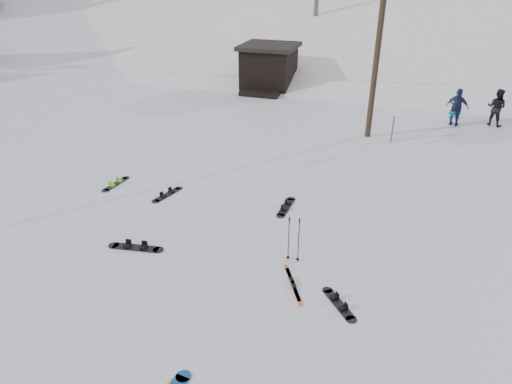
% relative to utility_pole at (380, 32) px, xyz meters
% --- Properties ---
extents(ground, '(200.00, 200.00, 0.00)m').
position_rel_utility_pole_xyz_m(ground, '(-2.00, -14.00, -4.68)').
color(ground, white).
rests_on(ground, ground).
extents(ski_slope, '(60.00, 85.24, 65.97)m').
position_rel_utility_pole_xyz_m(ski_slope, '(-2.00, 41.00, -16.68)').
color(ski_slope, white).
rests_on(ski_slope, ground).
extents(ridge_left, '(47.54, 95.03, 58.38)m').
position_rel_utility_pole_xyz_m(ridge_left, '(-38.00, 34.00, -15.68)').
color(ridge_left, white).
rests_on(ridge_left, ground).
extents(treeline_left, '(20.00, 64.00, 10.00)m').
position_rel_utility_pole_xyz_m(treeline_left, '(-36.00, 26.00, -4.68)').
color(treeline_left, black).
rests_on(treeline_left, ground).
extents(treeline_crest, '(50.00, 6.00, 10.00)m').
position_rel_utility_pole_xyz_m(treeline_crest, '(-2.00, 72.00, -4.68)').
color(treeline_crest, black).
rests_on(treeline_crest, ski_slope).
extents(utility_pole, '(2.00, 0.26, 9.00)m').
position_rel_utility_pole_xyz_m(utility_pole, '(0.00, 0.00, 0.00)').
color(utility_pole, '#3A2819').
rests_on(utility_pole, ground).
extents(trail_sign, '(0.50, 0.09, 1.85)m').
position_rel_utility_pole_xyz_m(trail_sign, '(1.10, -0.42, -3.41)').
color(trail_sign, '#595B60').
rests_on(trail_sign, ground).
extents(lift_hut, '(3.40, 4.10, 2.75)m').
position_rel_utility_pole_xyz_m(lift_hut, '(-7.00, 6.94, -3.32)').
color(lift_hut, black).
rests_on(lift_hut, ground).
extents(hero_skis, '(0.88, 1.54, 0.09)m').
position_rel_utility_pole_xyz_m(hero_skis, '(-0.65, -11.79, -4.66)').
color(hero_skis, '#D74E16').
rests_on(hero_skis, ground).
extents(ski_poles, '(0.38, 0.10, 1.37)m').
position_rel_utility_pole_xyz_m(ski_poles, '(-0.92, -10.76, -3.98)').
color(ski_poles, black).
rests_on(ski_poles, ground).
extents(board_scatter_a, '(1.67, 0.52, 0.12)m').
position_rel_utility_pole_xyz_m(board_scatter_a, '(-5.40, -11.61, -4.65)').
color(board_scatter_a, black).
rests_on(board_scatter_a, ground).
extents(board_scatter_b, '(0.58, 1.44, 0.10)m').
position_rel_utility_pole_xyz_m(board_scatter_b, '(-6.12, -8.34, -4.65)').
color(board_scatter_b, black).
rests_on(board_scatter_b, ground).
extents(board_scatter_c, '(0.38, 1.45, 0.10)m').
position_rel_utility_pole_xyz_m(board_scatter_c, '(-8.35, -8.18, -4.65)').
color(board_scatter_c, black).
rests_on(board_scatter_c, ground).
extents(board_scatter_d, '(0.99, 1.13, 0.10)m').
position_rel_utility_pole_xyz_m(board_scatter_d, '(0.60, -12.19, -4.66)').
color(board_scatter_d, black).
rests_on(board_scatter_d, ground).
extents(board_scatter_f, '(0.33, 1.54, 0.11)m').
position_rel_utility_pole_xyz_m(board_scatter_f, '(-1.87, -7.90, -4.65)').
color(board_scatter_f, black).
rests_on(board_scatter_f, ground).
extents(skier_teal, '(0.72, 0.56, 1.77)m').
position_rel_utility_pole_xyz_m(skier_teal, '(3.90, 3.04, -3.80)').
color(skier_teal, '#0C567B').
rests_on(skier_teal, ground).
extents(skier_dark, '(1.10, 1.01, 1.84)m').
position_rel_utility_pole_xyz_m(skier_dark, '(5.80, 3.59, -3.76)').
color(skier_dark, black).
rests_on(skier_dark, ground).
extents(skier_navy, '(1.17, 0.76, 1.85)m').
position_rel_utility_pole_xyz_m(skier_navy, '(3.95, 2.97, -3.75)').
color(skier_navy, '#1D2048').
rests_on(skier_navy, ground).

